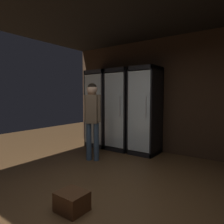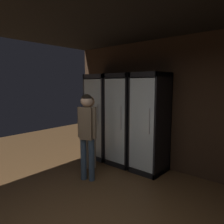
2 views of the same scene
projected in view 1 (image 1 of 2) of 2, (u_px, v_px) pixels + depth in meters
ground_plane at (92, 210)px, 2.51m from camera, size 12.00×12.00×0.00m
wall_back at (176, 96)px, 4.85m from camera, size 6.00×0.06×2.80m
ceiling_panel at (134, 1)px, 3.10m from camera, size 6.00×8.00×0.06m
cooler_far_left at (102, 109)px, 5.77m from camera, size 0.64×0.70×2.08m
cooler_left at (122, 110)px, 5.36m from camera, size 0.64×0.70×2.08m
cooler_center at (146, 112)px, 4.96m from camera, size 0.64×0.70×2.08m
shopper_near at (92, 113)px, 4.39m from camera, size 0.35×0.25×1.67m
shopper_far at (92, 112)px, 4.97m from camera, size 0.23×0.24×1.59m
wine_crate_floor at (72, 201)px, 2.50m from camera, size 0.35×0.31×0.23m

